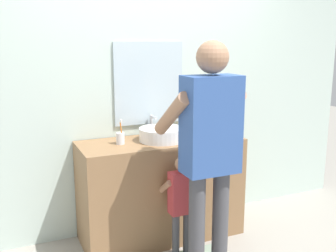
{
  "coord_description": "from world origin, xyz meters",
  "views": [
    {
      "loc": [
        -1.26,
        -2.7,
        1.7
      ],
      "look_at": [
        0.0,
        0.15,
        1.03
      ],
      "focal_mm": 42.22,
      "sensor_mm": 36.0,
      "label": 1
    }
  ],
  "objects_px": {
    "soap_bottle": "(199,128)",
    "child_toddler": "(181,198)",
    "toothbrush_cup": "(120,138)",
    "adult_parent": "(209,139)"
  },
  "relations": [
    {
      "from": "toothbrush_cup",
      "to": "child_toddler",
      "type": "relative_size",
      "value": 0.25
    },
    {
      "from": "toothbrush_cup",
      "to": "adult_parent",
      "type": "relative_size",
      "value": 0.12
    },
    {
      "from": "adult_parent",
      "to": "soap_bottle",
      "type": "bearing_deg",
      "value": 67.38
    },
    {
      "from": "soap_bottle",
      "to": "child_toddler",
      "type": "height_order",
      "value": "soap_bottle"
    },
    {
      "from": "child_toddler",
      "to": "adult_parent",
      "type": "xyz_separation_m",
      "value": [
        0.09,
        -0.26,
        0.52
      ]
    },
    {
      "from": "toothbrush_cup",
      "to": "soap_bottle",
      "type": "relative_size",
      "value": 1.25
    },
    {
      "from": "adult_parent",
      "to": "toothbrush_cup",
      "type": "bearing_deg",
      "value": 123.63
    },
    {
      "from": "soap_bottle",
      "to": "child_toddler",
      "type": "relative_size",
      "value": 0.2
    },
    {
      "from": "soap_bottle",
      "to": "adult_parent",
      "type": "bearing_deg",
      "value": -112.62
    },
    {
      "from": "soap_bottle",
      "to": "adult_parent",
      "type": "xyz_separation_m",
      "value": [
        -0.28,
        -0.68,
        0.08
      ]
    }
  ]
}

